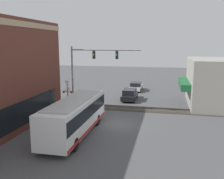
% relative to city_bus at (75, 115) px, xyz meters
% --- Properties ---
extents(ground_plane, '(120.00, 120.00, 0.00)m').
position_rel_city_bus_xyz_m(ground_plane, '(3.49, -2.80, -1.72)').
color(ground_plane, '#4C4C4F').
extents(city_bus, '(10.09, 2.59, 3.12)m').
position_rel_city_bus_xyz_m(city_bus, '(0.00, 0.00, 0.00)').
color(city_bus, white).
rests_on(city_bus, ground).
extents(traffic_signal_gantry, '(0.42, 8.03, 7.40)m').
position_rel_city_bus_xyz_m(traffic_signal_gantry, '(7.90, 1.07, 3.67)').
color(traffic_signal_gantry, gray).
rests_on(traffic_signal_gantry, ground).
extents(crossing_signal, '(1.41, 1.18, 3.81)m').
position_rel_city_bus_xyz_m(crossing_signal, '(6.72, 3.43, 0.58)').
color(crossing_signal, gray).
rests_on(crossing_signal, ground).
extents(rail_track_near, '(2.60, 60.00, 0.15)m').
position_rel_city_bus_xyz_m(rail_track_near, '(9.49, -2.80, -1.69)').
color(rail_track_near, '#332D28').
rests_on(rail_track_near, ground).
extents(parked_car_black, '(4.74, 1.82, 1.55)m').
position_rel_city_bus_xyz_m(parked_car_black, '(14.13, -2.60, -1.00)').
color(parked_car_black, black).
rests_on(parked_car_black, ground).
extents(parked_car_white, '(4.45, 1.82, 1.42)m').
position_rel_city_bus_xyz_m(parked_car_white, '(21.23, -2.60, -1.05)').
color(parked_car_white, silver).
rests_on(parked_car_white, ground).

